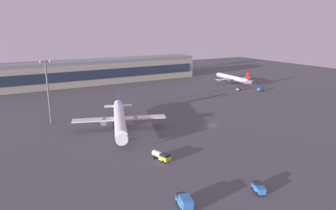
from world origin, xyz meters
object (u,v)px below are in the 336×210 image
object	(u,v)px
maintenance_van	(261,89)
airplane_taxiway_distant	(120,119)
airplane_far_stand	(233,78)
pushback_tug	(238,89)
fuel_truck	(162,156)
apron_light_central	(48,88)
catering_truck	(185,202)
cargo_loader	(259,188)

from	to	relation	value
maintenance_van	airplane_taxiway_distant	bearing A→B (deg)	-76.97
airplane_far_stand	pushback_tug	size ratio (longest dim) A/B	10.23
fuel_truck	apron_light_central	bearing A→B (deg)	-84.48
catering_truck	fuel_truck	world-z (taller)	catering_truck
airplane_far_stand	fuel_truck	distance (m)	136.46
cargo_loader	catering_truck	bearing A→B (deg)	-168.02
cargo_loader	airplane_taxiway_distant	bearing A→B (deg)	123.29
airplane_far_stand	fuel_truck	size ratio (longest dim) A/B	5.45
pushback_tug	maintenance_van	bearing A→B (deg)	-147.60
apron_light_central	airplane_taxiway_distant	bearing A→B (deg)	-45.38
catering_truck	pushback_tug	bearing A→B (deg)	56.61
airplane_far_stand	cargo_loader	xyz separation A→B (m)	(-93.71, -114.81, -2.33)
fuel_truck	maintenance_van	bearing A→B (deg)	-167.32
pushback_tug	apron_light_central	size ratio (longest dim) A/B	0.14
maintenance_van	apron_light_central	world-z (taller)	apron_light_central
cargo_loader	fuel_truck	size ratio (longest dim) A/B	0.69
maintenance_van	catering_truck	world-z (taller)	catering_truck
airplane_taxiway_distant	apron_light_central	distance (m)	32.75
catering_truck	cargo_loader	world-z (taller)	catering_truck
maintenance_van	apron_light_central	bearing A→B (deg)	-89.34
airplane_taxiway_distant	airplane_far_stand	size ratio (longest dim) A/B	1.23
airplane_far_stand	apron_light_central	world-z (taller)	apron_light_central
pushback_tug	catering_truck	bearing A→B (deg)	109.40
cargo_loader	fuel_truck	xyz separation A→B (m)	(-11.48, 27.91, 0.19)
maintenance_van	apron_light_central	xyz separation A→B (m)	(-124.53, -3.35, 13.72)
catering_truck	pushback_tug	world-z (taller)	catering_truck
catering_truck	apron_light_central	bearing A→B (deg)	114.63
airplane_taxiway_distant	maintenance_van	distance (m)	105.88
maintenance_van	catering_truck	xyz separation A→B (m)	(-109.74, -82.45, 0.40)
airplane_far_stand	pushback_tug	distance (m)	25.82
pushback_tug	fuel_truck	xyz separation A→B (m)	(-90.59, -65.74, 0.30)
catering_truck	apron_light_central	world-z (taller)	apron_light_central
cargo_loader	fuel_truck	bearing A→B (deg)	134.26
airplane_far_stand	maintenance_van	xyz separation A→B (m)	(-3.15, -29.01, -2.33)
airplane_taxiway_distant	maintenance_van	xyz separation A→B (m)	(102.73, 25.46, -3.28)
airplane_far_stand	cargo_loader	distance (m)	148.21
catering_truck	cargo_loader	size ratio (longest dim) A/B	1.32
catering_truck	apron_light_central	xyz separation A→B (m)	(-14.80, 79.09, 13.32)
airplane_far_stand	catering_truck	xyz separation A→B (m)	(-112.88, -111.45, -1.93)
catering_truck	apron_light_central	distance (m)	81.56
maintenance_van	pushback_tug	distance (m)	13.89
airplane_far_stand	catering_truck	distance (m)	158.65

